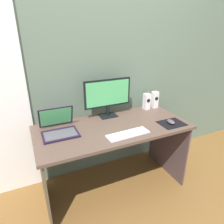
{
  "coord_description": "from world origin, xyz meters",
  "views": [
    {
      "loc": [
        -0.73,
        -1.58,
        1.61
      ],
      "look_at": [
        -0.02,
        -0.02,
        0.89
      ],
      "focal_mm": 32.46,
      "sensor_mm": 36.0,
      "label": 1
    }
  ],
  "objects_px": {
    "monitor": "(108,96)",
    "keyboard_external": "(128,134)",
    "mouse": "(171,122)",
    "speaker_right": "(155,100)",
    "laptop": "(59,128)",
    "speaker_near_monitor": "(147,101)"
  },
  "relations": [
    {
      "from": "laptop",
      "to": "mouse",
      "type": "distance_m",
      "value": 1.07
    },
    {
      "from": "speaker_near_monitor",
      "to": "mouse",
      "type": "relative_size",
      "value": 1.83
    },
    {
      "from": "speaker_near_monitor",
      "to": "keyboard_external",
      "type": "height_order",
      "value": "speaker_near_monitor"
    },
    {
      "from": "keyboard_external",
      "to": "mouse",
      "type": "relative_size",
      "value": 3.93
    },
    {
      "from": "monitor",
      "to": "speaker_near_monitor",
      "type": "distance_m",
      "value": 0.51
    },
    {
      "from": "laptop",
      "to": "mouse",
      "type": "xyz_separation_m",
      "value": [
        1.04,
        -0.27,
        -0.02
      ]
    },
    {
      "from": "speaker_right",
      "to": "laptop",
      "type": "distance_m",
      "value": 1.17
    },
    {
      "from": "speaker_near_monitor",
      "to": "keyboard_external",
      "type": "relative_size",
      "value": 0.47
    },
    {
      "from": "mouse",
      "to": "keyboard_external",
      "type": "bearing_deg",
      "value": -175.7
    },
    {
      "from": "monitor",
      "to": "keyboard_external",
      "type": "relative_size",
      "value": 1.29
    },
    {
      "from": "laptop",
      "to": "speaker_near_monitor",
      "type": "bearing_deg",
      "value": 9.03
    },
    {
      "from": "speaker_right",
      "to": "keyboard_external",
      "type": "height_order",
      "value": "speaker_right"
    },
    {
      "from": "monitor",
      "to": "speaker_near_monitor",
      "type": "xyz_separation_m",
      "value": [
        0.49,
        0.01,
        -0.14
      ]
    },
    {
      "from": "speaker_right",
      "to": "keyboard_external",
      "type": "relative_size",
      "value": 0.49
    },
    {
      "from": "monitor",
      "to": "speaker_right",
      "type": "bearing_deg",
      "value": 0.58
    },
    {
      "from": "speaker_near_monitor",
      "to": "laptop",
      "type": "height_order",
      "value": "laptop"
    },
    {
      "from": "monitor",
      "to": "speaker_right",
      "type": "relative_size",
      "value": 2.62
    },
    {
      "from": "speaker_near_monitor",
      "to": "mouse",
      "type": "distance_m",
      "value": 0.44
    },
    {
      "from": "monitor",
      "to": "mouse",
      "type": "height_order",
      "value": "monitor"
    },
    {
      "from": "monitor",
      "to": "keyboard_external",
      "type": "height_order",
      "value": "monitor"
    },
    {
      "from": "laptop",
      "to": "mouse",
      "type": "height_order",
      "value": "laptop"
    },
    {
      "from": "keyboard_external",
      "to": "mouse",
      "type": "distance_m",
      "value": 0.49
    }
  ]
}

